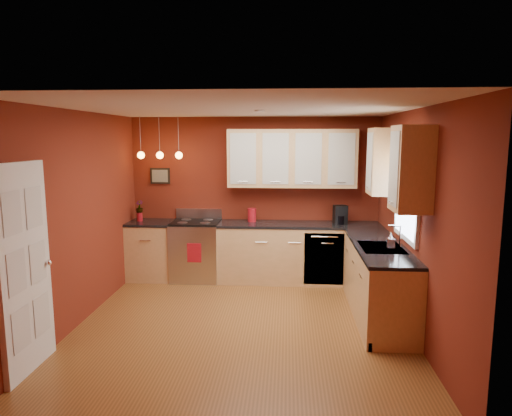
# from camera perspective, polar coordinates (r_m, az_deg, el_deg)

# --- Properties ---
(floor) EXTENTS (4.20, 4.20, 0.00)m
(floor) POSITION_cam_1_polar(r_m,az_deg,el_deg) (5.75, -1.76, -14.47)
(floor) COLOR brown
(floor) RESTS_ON ground
(ceiling) EXTENTS (4.00, 4.20, 0.02)m
(ceiling) POSITION_cam_1_polar(r_m,az_deg,el_deg) (5.30, -1.90, 12.33)
(ceiling) COLOR beige
(ceiling) RESTS_ON wall_back
(wall_back) EXTENTS (4.00, 0.02, 2.60)m
(wall_back) POSITION_cam_1_polar(r_m,az_deg,el_deg) (7.44, -0.20, 1.29)
(wall_back) COLOR maroon
(wall_back) RESTS_ON floor
(wall_front) EXTENTS (4.00, 0.02, 2.60)m
(wall_front) POSITION_cam_1_polar(r_m,az_deg,el_deg) (3.35, -5.49, -8.15)
(wall_front) COLOR maroon
(wall_front) RESTS_ON floor
(wall_left) EXTENTS (0.02, 4.20, 2.60)m
(wall_left) POSITION_cam_1_polar(r_m,az_deg,el_deg) (5.92, -21.48, -1.28)
(wall_left) COLOR maroon
(wall_left) RESTS_ON floor
(wall_right) EXTENTS (0.02, 4.20, 2.60)m
(wall_right) POSITION_cam_1_polar(r_m,az_deg,el_deg) (5.54, 19.22, -1.81)
(wall_right) COLOR maroon
(wall_right) RESTS_ON floor
(base_cabinets_back_left) EXTENTS (0.70, 0.60, 0.90)m
(base_cabinets_back_left) POSITION_cam_1_polar(r_m,az_deg,el_deg) (7.61, -12.91, -5.28)
(base_cabinets_back_left) COLOR #DFAC78
(base_cabinets_back_left) RESTS_ON floor
(base_cabinets_back_right) EXTENTS (2.54, 0.60, 0.90)m
(base_cabinets_back_right) POSITION_cam_1_polar(r_m,az_deg,el_deg) (7.29, 5.39, -5.71)
(base_cabinets_back_right) COLOR #DFAC78
(base_cabinets_back_right) RESTS_ON floor
(base_cabinets_right) EXTENTS (0.60, 2.10, 0.90)m
(base_cabinets_right) POSITION_cam_1_polar(r_m,az_deg,el_deg) (6.10, 14.95, -8.88)
(base_cabinets_right) COLOR #DFAC78
(base_cabinets_right) RESTS_ON floor
(counter_back_left) EXTENTS (0.70, 0.62, 0.04)m
(counter_back_left) POSITION_cam_1_polar(r_m,az_deg,el_deg) (7.51, -13.03, -1.80)
(counter_back_left) COLOR black
(counter_back_left) RESTS_ON base_cabinets_back_left
(counter_back_right) EXTENTS (2.54, 0.62, 0.04)m
(counter_back_right) POSITION_cam_1_polar(r_m,az_deg,el_deg) (7.19, 5.44, -2.08)
(counter_back_right) COLOR black
(counter_back_right) RESTS_ON base_cabinets_back_right
(counter_right) EXTENTS (0.62, 2.10, 0.04)m
(counter_right) POSITION_cam_1_polar(r_m,az_deg,el_deg) (5.98, 15.13, -4.59)
(counter_right) COLOR black
(counter_right) RESTS_ON base_cabinets_right
(gas_range) EXTENTS (0.76, 0.64, 1.11)m
(gas_range) POSITION_cam_1_polar(r_m,az_deg,el_deg) (7.43, -7.49, -5.23)
(gas_range) COLOR #B8B8BD
(gas_range) RESTS_ON floor
(dishwasher_front) EXTENTS (0.60, 0.02, 0.80)m
(dishwasher_front) POSITION_cam_1_polar(r_m,az_deg,el_deg) (7.03, 8.48, -6.32)
(dishwasher_front) COLOR #B8B8BD
(dishwasher_front) RESTS_ON base_cabinets_back_right
(sink) EXTENTS (0.50, 0.70, 0.33)m
(sink) POSITION_cam_1_polar(r_m,az_deg,el_deg) (5.84, 15.43, -4.97)
(sink) COLOR #939398
(sink) RESTS_ON counter_right
(window) EXTENTS (0.06, 1.02, 1.22)m
(window) POSITION_cam_1_polar(r_m,az_deg,el_deg) (5.77, 18.39, 2.53)
(window) COLOR white
(window) RESTS_ON wall_right
(door_left_wall) EXTENTS (0.12, 0.82, 2.05)m
(door_left_wall) POSITION_cam_1_polar(r_m,az_deg,el_deg) (4.93, -26.95, -6.84)
(door_left_wall) COLOR white
(door_left_wall) RESTS_ON floor
(upper_cabinets_back) EXTENTS (2.00, 0.35, 0.90)m
(upper_cabinets_back) POSITION_cam_1_polar(r_m,az_deg,el_deg) (7.19, 4.50, 6.20)
(upper_cabinets_back) COLOR #DFAC78
(upper_cabinets_back) RESTS_ON wall_back
(upper_cabinets_right) EXTENTS (0.35, 1.95, 0.90)m
(upper_cabinets_right) POSITION_cam_1_polar(r_m,az_deg,el_deg) (5.74, 17.01, 5.19)
(upper_cabinets_right) COLOR #DFAC78
(upper_cabinets_right) RESTS_ON wall_right
(wall_picture) EXTENTS (0.32, 0.03, 0.26)m
(wall_picture) POSITION_cam_1_polar(r_m,az_deg,el_deg) (7.65, -11.89, 3.95)
(wall_picture) COLOR black
(wall_picture) RESTS_ON wall_back
(pendant_lights) EXTENTS (0.71, 0.11, 0.66)m
(pendant_lights) POSITION_cam_1_polar(r_m,az_deg,el_deg) (7.29, -11.93, 6.54)
(pendant_lights) COLOR #939398
(pendant_lights) RESTS_ON ceiling
(red_canister) EXTENTS (0.14, 0.14, 0.21)m
(red_canister) POSITION_cam_1_polar(r_m,az_deg,el_deg) (7.29, -0.52, -0.87)
(red_canister) COLOR #A8121D
(red_canister) RESTS_ON counter_back_right
(red_vase) EXTENTS (0.09, 0.09, 0.14)m
(red_vase) POSITION_cam_1_polar(r_m,az_deg,el_deg) (7.58, -14.33, -1.06)
(red_vase) COLOR #A8121D
(red_vase) RESTS_ON counter_back_left
(flowers) EXTENTS (0.12, 0.12, 0.21)m
(flowers) POSITION_cam_1_polar(r_m,az_deg,el_deg) (7.55, -14.37, 0.11)
(flowers) COLOR #A8121D
(flowers) RESTS_ON red_vase
(coffee_maker) EXTENTS (0.23, 0.22, 0.29)m
(coffee_maker) POSITION_cam_1_polar(r_m,az_deg,el_deg) (7.23, 10.48, -0.90)
(coffee_maker) COLOR black
(coffee_maker) RESTS_ON counter_back_right
(soap_pump) EXTENTS (0.10, 0.10, 0.22)m
(soap_pump) POSITION_cam_1_polar(r_m,az_deg,el_deg) (5.68, 16.46, -4.02)
(soap_pump) COLOR white
(soap_pump) RESTS_ON counter_right
(dish_towel) EXTENTS (0.22, 0.01, 0.30)m
(dish_towel) POSITION_cam_1_polar(r_m,az_deg,el_deg) (7.10, -7.73, -5.58)
(dish_towel) COLOR #A8121D
(dish_towel) RESTS_ON gas_range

